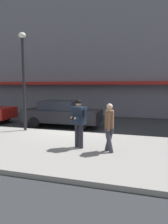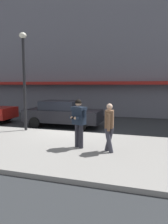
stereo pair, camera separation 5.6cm
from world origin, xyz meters
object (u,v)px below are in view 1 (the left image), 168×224
(street_lamp_post, at_px, (23,71))
(pedestrian_dark_coat, at_px, (109,124))
(man_texting_on_phone, at_px, (79,118))
(parked_sedan_mid, at_px, (62,113))

(street_lamp_post, bearing_deg, pedestrian_dark_coat, -26.08)
(man_texting_on_phone, xyz_separation_m, pedestrian_dark_coat, (1.16, -0.15, -0.14))
(man_texting_on_phone, height_order, pedestrian_dark_coat, man_texting_on_phone)
(pedestrian_dark_coat, distance_m, street_lamp_post, 5.73)
(pedestrian_dark_coat, bearing_deg, parked_sedan_mid, 129.32)
(pedestrian_dark_coat, bearing_deg, man_texting_on_phone, 172.60)
(man_texting_on_phone, xyz_separation_m, street_lamp_post, (-3.65, 2.20, 1.89))
(parked_sedan_mid, bearing_deg, street_lamp_post, -118.65)
(man_texting_on_phone, relative_size, street_lamp_post, 0.37)
(parked_sedan_mid, distance_m, man_texting_on_phone, 5.00)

